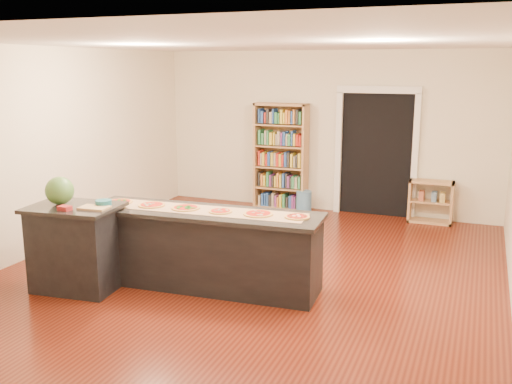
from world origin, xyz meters
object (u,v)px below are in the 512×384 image
at_px(kitchen_island, 203,248).
at_px(waste_bin, 304,202).
at_px(bookshelf, 281,157).
at_px(low_shelf, 431,202).
at_px(side_counter, 76,247).
at_px(watermelon, 60,191).

distance_m(kitchen_island, waste_bin, 3.74).
bearing_deg(waste_bin, kitchen_island, -91.13).
xyz_separation_m(kitchen_island, bookshelf, (-0.41, 3.87, 0.49)).
relative_size(kitchen_island, bookshelf, 1.46).
bearing_deg(kitchen_island, low_shelf, 56.65).
relative_size(side_counter, waste_bin, 2.57).
height_order(side_counter, watermelon, watermelon).
xyz_separation_m(side_counter, watermelon, (-0.18, -0.00, 0.65)).
relative_size(side_counter, low_shelf, 1.42).
bearing_deg(kitchen_island, watermelon, -161.86).
xyz_separation_m(low_shelf, waste_bin, (-2.13, -0.15, -0.16)).
bearing_deg(bookshelf, waste_bin, -15.48).
height_order(kitchen_island, side_counter, side_counter).
bearing_deg(kitchen_island, bookshelf, 92.28).
xyz_separation_m(waste_bin, watermelon, (-1.58, -4.34, 0.96)).
xyz_separation_m(low_shelf, watermelon, (-3.71, -4.49, 0.80)).
bearing_deg(side_counter, bookshelf, 72.25).
bearing_deg(low_shelf, watermelon, -129.52).
bearing_deg(kitchen_island, waste_bin, 85.06).
distance_m(kitchen_island, watermelon, 1.76).
relative_size(low_shelf, watermelon, 2.19).
bearing_deg(side_counter, kitchen_island, 18.27).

